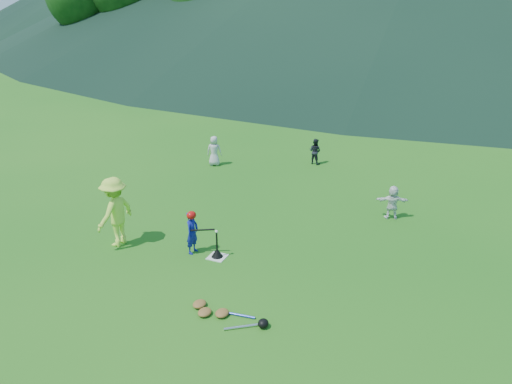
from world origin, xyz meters
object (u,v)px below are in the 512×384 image
at_px(home_plate, 217,257).
at_px(equipment_pile, 222,313).
at_px(adult_coach, 115,212).
at_px(fielder_b, 315,151).
at_px(fielder_d, 392,202).
at_px(batter_child, 192,233).
at_px(batting_tee, 217,253).
at_px(fielder_a, 214,151).

relative_size(home_plate, equipment_pile, 0.25).
distance_m(adult_coach, fielder_b, 9.20).
bearing_deg(fielder_d, batter_child, 26.05).
bearing_deg(batting_tee, batter_child, -178.92).
height_order(fielder_d, batting_tee, fielder_d).
height_order(adult_coach, fielder_a, adult_coach).
height_order(fielder_d, equipment_pile, fielder_d).
distance_m(adult_coach, fielder_d, 8.01).
xyz_separation_m(fielder_b, fielder_d, (3.68, -4.08, 0.00)).
bearing_deg(equipment_pile, fielder_a, 118.82).
distance_m(adult_coach, batting_tee, 2.95).
distance_m(fielder_d, batting_tee, 5.65).
height_order(fielder_b, equipment_pile, fielder_b).
distance_m(fielder_d, equipment_pile, 6.91).
height_order(batter_child, equipment_pile, batter_child).
height_order(home_plate, batter_child, batter_child).
xyz_separation_m(home_plate, equipment_pile, (1.26, -2.20, 0.06)).
relative_size(fielder_d, equipment_pile, 0.58).
height_order(batter_child, fielder_d, batter_child).
bearing_deg(home_plate, batter_child, -178.92).
relative_size(home_plate, batting_tee, 0.66).
bearing_deg(adult_coach, home_plate, 102.54).
relative_size(fielder_b, fielder_d, 0.99).
bearing_deg(fielder_b, fielder_a, 38.33).
xyz_separation_m(fielder_a, batting_tee, (3.56, -6.56, -0.46)).
xyz_separation_m(adult_coach, fielder_d, (6.49, 4.67, -0.43)).
bearing_deg(fielder_a, equipment_pile, 103.54).
height_order(batter_child, fielder_b, batter_child).
distance_m(home_plate, fielder_d, 5.66).
relative_size(batter_child, fielder_d, 1.10).
bearing_deg(fielder_a, adult_coach, 80.93).
bearing_deg(batting_tee, home_plate, 0.00).
distance_m(home_plate, adult_coach, 2.98).
relative_size(adult_coach, fielder_a, 1.62).
bearing_deg(adult_coach, equipment_pile, 70.37).
height_order(home_plate, equipment_pile, equipment_pile).
bearing_deg(fielder_d, batting_tee, 30.96).
distance_m(batter_child, batting_tee, 0.83).
bearing_deg(batting_tee, equipment_pile, -60.16).
bearing_deg(fielder_b, batter_child, 97.06).
relative_size(fielder_a, equipment_pile, 0.66).
bearing_deg(home_plate, equipment_pile, -60.16).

